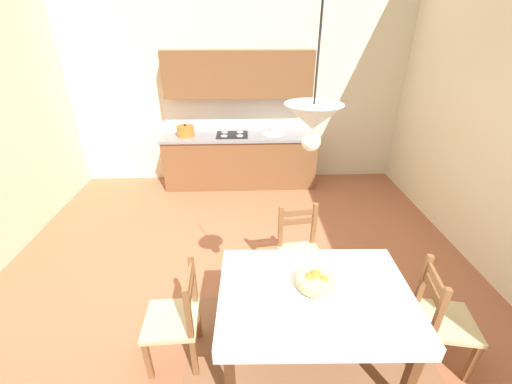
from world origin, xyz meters
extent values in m
cube|color=#A86042|center=(0.00, 0.00, -0.05)|extent=(6.14, 6.27, 0.10)
cube|color=beige|center=(0.00, 2.90, 2.05)|extent=(6.14, 0.12, 4.10)
cube|color=#906142|center=(0.60, -0.98, 0.00)|extent=(2.10, 1.60, 0.01)
cube|color=brown|center=(0.01, 2.53, 0.43)|extent=(2.55, 0.60, 0.86)
cube|color=gray|center=(0.01, 2.52, 0.88)|extent=(2.58, 0.63, 0.04)
cube|color=white|center=(0.01, 2.82, 1.18)|extent=(2.55, 0.01, 0.55)
cube|color=brown|center=(0.01, 2.66, 1.85)|extent=(2.34, 0.34, 0.70)
cube|color=black|center=(0.01, 2.26, 0.04)|extent=(2.51, 0.02, 0.09)
cylinder|color=silver|center=(0.58, 2.53, 0.90)|extent=(0.34, 0.34, 0.02)
cylinder|color=silver|center=(0.58, 2.67, 1.01)|extent=(0.02, 0.02, 0.22)
cube|color=black|center=(-0.12, 2.53, 0.91)|extent=(0.52, 0.42, 0.01)
cylinder|color=silver|center=(-0.25, 2.43, 0.92)|extent=(0.11, 0.11, 0.01)
cylinder|color=silver|center=(0.01, 2.43, 0.92)|extent=(0.11, 0.11, 0.01)
cylinder|color=silver|center=(-0.25, 2.63, 0.92)|extent=(0.11, 0.11, 0.01)
cylinder|color=silver|center=(0.01, 2.63, 0.92)|extent=(0.11, 0.11, 0.01)
cylinder|color=orange|center=(-0.88, 2.51, 0.98)|extent=(0.28, 0.28, 0.15)
cylinder|color=orange|center=(-0.88, 2.51, 1.06)|extent=(0.29, 0.29, 0.02)
sphere|color=black|center=(-0.88, 2.51, 1.08)|extent=(0.04, 0.04, 0.04)
cube|color=brown|center=(0.60, -0.88, 0.74)|extent=(1.42, 0.98, 0.02)
cube|color=brown|center=(-0.05, -1.27, 0.36)|extent=(0.07, 0.07, 0.73)
cube|color=brown|center=(1.22, -1.31, 0.36)|extent=(0.07, 0.07, 0.73)
cube|color=brown|center=(-0.02, -0.46, 0.36)|extent=(0.07, 0.07, 0.73)
cube|color=brown|center=(1.25, -0.49, 0.36)|extent=(0.07, 0.07, 0.73)
cube|color=white|center=(0.60, -0.88, 0.75)|extent=(1.48, 1.04, 0.00)
cube|color=white|center=(0.59, -1.38, 0.69)|extent=(1.45, 0.05, 0.12)
cube|color=white|center=(0.61, -0.39, 0.69)|extent=(1.45, 0.05, 0.12)
cube|color=white|center=(-0.13, -0.86, 0.69)|extent=(0.04, 1.00, 0.12)
cube|color=white|center=(1.33, -0.91, 0.69)|extent=(0.04, 1.00, 0.12)
cube|color=#D1BC89|center=(0.64, -0.07, 0.43)|extent=(0.47, 0.47, 0.04)
cube|color=brown|center=(0.84, -0.23, 0.21)|extent=(0.05, 0.05, 0.41)
cube|color=brown|center=(0.49, -0.28, 0.21)|extent=(0.05, 0.05, 0.41)
cube|color=brown|center=(0.80, 0.13, 0.46)|extent=(0.05, 0.05, 0.93)
cube|color=brown|center=(0.44, 0.08, 0.46)|extent=(0.05, 0.05, 0.93)
cube|color=brown|center=(0.62, 0.10, 0.84)|extent=(0.32, 0.06, 0.07)
cube|color=brown|center=(0.62, 0.10, 0.74)|extent=(0.32, 0.06, 0.07)
cube|color=#D1BC89|center=(-0.53, -0.83, 0.43)|extent=(0.44, 0.44, 0.04)
cube|color=brown|center=(-0.71, -1.02, 0.21)|extent=(0.05, 0.05, 0.41)
cube|color=brown|center=(-0.72, -0.66, 0.21)|extent=(0.05, 0.05, 0.41)
cube|color=brown|center=(-0.35, -1.01, 0.46)|extent=(0.05, 0.05, 0.93)
cube|color=brown|center=(-0.36, -0.65, 0.46)|extent=(0.05, 0.05, 0.93)
cube|color=brown|center=(-0.35, -0.83, 0.84)|extent=(0.04, 0.32, 0.07)
cube|color=brown|center=(-0.35, -0.83, 0.74)|extent=(0.04, 0.32, 0.07)
cube|color=#D1BC89|center=(1.68, -0.93, 0.43)|extent=(0.49, 0.49, 0.04)
cube|color=brown|center=(1.89, -0.79, 0.21)|extent=(0.05, 0.05, 0.41)
cube|color=brown|center=(1.82, -1.14, 0.21)|extent=(0.05, 0.05, 0.41)
cube|color=brown|center=(1.53, -0.72, 0.46)|extent=(0.05, 0.05, 0.93)
cube|color=brown|center=(1.47, -1.08, 0.46)|extent=(0.05, 0.05, 0.93)
cube|color=brown|center=(1.50, -0.90, 0.84)|extent=(0.08, 0.32, 0.07)
cube|color=brown|center=(1.50, -0.90, 0.74)|extent=(0.08, 0.32, 0.07)
cylinder|color=tan|center=(0.61, -0.84, 0.77)|extent=(0.17, 0.17, 0.02)
cylinder|color=tan|center=(0.61, -0.84, 0.81)|extent=(0.30, 0.30, 0.07)
sphere|color=orange|center=(0.56, -0.83, 0.82)|extent=(0.09, 0.09, 0.09)
sphere|color=orange|center=(0.66, -0.86, 0.82)|extent=(0.08, 0.08, 0.08)
sphere|color=orange|center=(0.61, -0.81, 0.83)|extent=(0.10, 0.10, 0.10)
cylinder|color=black|center=(0.46, -0.94, 2.42)|extent=(0.01, 0.01, 0.57)
cone|color=silver|center=(0.46, -0.94, 2.09)|extent=(0.32, 0.32, 0.14)
sphere|color=white|center=(0.46, -0.94, 1.95)|extent=(0.11, 0.11, 0.11)
camera|label=1|loc=(0.08, -2.66, 2.54)|focal=22.43mm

